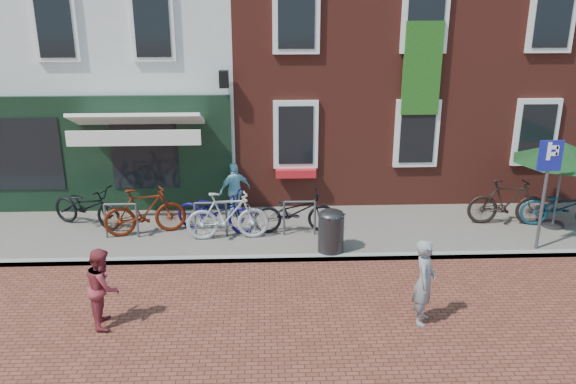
{
  "coord_description": "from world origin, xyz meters",
  "views": [
    {
      "loc": [
        -0.26,
        -11.47,
        5.67
      ],
      "look_at": [
        0.23,
        0.93,
        1.23
      ],
      "focal_mm": 37.71,
      "sensor_mm": 36.0,
      "label": 1
    }
  ],
  "objects_px": {
    "woman": "(424,282)",
    "boy": "(103,287)",
    "parasol": "(565,149)",
    "cafe_person": "(235,190)",
    "bicycle_1": "(145,211)",
    "bicycle_2": "(216,211)",
    "parking_sign": "(547,175)",
    "bicycle_4": "(295,212)",
    "litter_bin": "(331,229)",
    "bicycle_3": "(228,216)",
    "bicycle_5": "(507,202)",
    "bicycle_0": "(87,206)",
    "bicycle_6": "(563,206)"
  },
  "relations": [
    {
      "from": "parking_sign",
      "to": "bicycle_0",
      "type": "relative_size",
      "value": 1.28
    },
    {
      "from": "litter_bin",
      "to": "parasol",
      "type": "bearing_deg",
      "value": 12.01
    },
    {
      "from": "boy",
      "to": "parasol",
      "type": "bearing_deg",
      "value": -78.96
    },
    {
      "from": "litter_bin",
      "to": "parking_sign",
      "type": "bearing_deg",
      "value": -0.78
    },
    {
      "from": "woman",
      "to": "bicycle_0",
      "type": "xyz_separation_m",
      "value": [
        -6.87,
        4.3,
        -0.17
      ]
    },
    {
      "from": "parking_sign",
      "to": "bicycle_2",
      "type": "xyz_separation_m",
      "value": [
        -7.0,
        1.25,
        -1.17
      ]
    },
    {
      "from": "boy",
      "to": "bicycle_1",
      "type": "bearing_deg",
      "value": -10.79
    },
    {
      "from": "cafe_person",
      "to": "bicycle_4",
      "type": "distance_m",
      "value": 1.76
    },
    {
      "from": "parasol",
      "to": "cafe_person",
      "type": "relative_size",
      "value": 1.69
    },
    {
      "from": "bicycle_0",
      "to": "bicycle_5",
      "type": "distance_m",
      "value": 9.88
    },
    {
      "from": "woman",
      "to": "bicycle_5",
      "type": "xyz_separation_m",
      "value": [
        3.01,
        4.03,
        -0.11
      ]
    },
    {
      "from": "bicycle_1",
      "to": "bicycle_4",
      "type": "height_order",
      "value": "bicycle_1"
    },
    {
      "from": "bicycle_1",
      "to": "bicycle_6",
      "type": "relative_size",
      "value": 0.97
    },
    {
      "from": "bicycle_3",
      "to": "litter_bin",
      "type": "bearing_deg",
      "value": -111.61
    },
    {
      "from": "parking_sign",
      "to": "bicycle_2",
      "type": "relative_size",
      "value": 1.28
    },
    {
      "from": "litter_bin",
      "to": "bicycle_2",
      "type": "relative_size",
      "value": 0.53
    },
    {
      "from": "bicycle_4",
      "to": "bicycle_6",
      "type": "relative_size",
      "value": 1.0
    },
    {
      "from": "woman",
      "to": "bicycle_5",
      "type": "distance_m",
      "value": 5.03
    },
    {
      "from": "bicycle_4",
      "to": "woman",
      "type": "bearing_deg",
      "value": -154.53
    },
    {
      "from": "bicycle_3",
      "to": "bicycle_4",
      "type": "xyz_separation_m",
      "value": [
        1.51,
        0.34,
        -0.05
      ]
    },
    {
      "from": "bicycle_0",
      "to": "bicycle_6",
      "type": "relative_size",
      "value": 1.0
    },
    {
      "from": "bicycle_2",
      "to": "bicycle_6",
      "type": "bearing_deg",
      "value": -72.59
    },
    {
      "from": "bicycle_2",
      "to": "bicycle_4",
      "type": "height_order",
      "value": "same"
    },
    {
      "from": "bicycle_1",
      "to": "bicycle_4",
      "type": "xyz_separation_m",
      "value": [
        3.39,
        -0.01,
        -0.05
      ]
    },
    {
      "from": "parking_sign",
      "to": "woman",
      "type": "xyz_separation_m",
      "value": [
        -3.17,
        -2.64,
        -1.01
      ]
    },
    {
      "from": "woman",
      "to": "bicycle_1",
      "type": "height_order",
      "value": "woman"
    },
    {
      "from": "litter_bin",
      "to": "bicycle_0",
      "type": "bearing_deg",
      "value": 163.96
    },
    {
      "from": "litter_bin",
      "to": "bicycle_3",
      "type": "xyz_separation_m",
      "value": [
        -2.23,
        0.74,
        0.03
      ]
    },
    {
      "from": "cafe_person",
      "to": "bicycle_6",
      "type": "bearing_deg",
      "value": 146.11
    },
    {
      "from": "parking_sign",
      "to": "boy",
      "type": "distance_m",
      "value": 9.04
    },
    {
      "from": "bicycle_1",
      "to": "bicycle_6",
      "type": "distance_m",
      "value": 9.68
    },
    {
      "from": "bicycle_5",
      "to": "bicycle_6",
      "type": "relative_size",
      "value": 0.97
    },
    {
      "from": "parasol",
      "to": "bicycle_6",
      "type": "height_order",
      "value": "parasol"
    },
    {
      "from": "bicycle_0",
      "to": "bicycle_5",
      "type": "height_order",
      "value": "bicycle_5"
    },
    {
      "from": "cafe_person",
      "to": "woman",
      "type": "bearing_deg",
      "value": 98.65
    },
    {
      "from": "bicycle_0",
      "to": "bicycle_6",
      "type": "height_order",
      "value": "same"
    },
    {
      "from": "bicycle_0",
      "to": "bicycle_2",
      "type": "distance_m",
      "value": 3.06
    },
    {
      "from": "bicycle_1",
      "to": "bicycle_2",
      "type": "relative_size",
      "value": 0.97
    },
    {
      "from": "parasol",
      "to": "cafe_person",
      "type": "height_order",
      "value": "parasol"
    },
    {
      "from": "bicycle_0",
      "to": "bicycle_6",
      "type": "distance_m",
      "value": 11.14
    },
    {
      "from": "bicycle_1",
      "to": "bicycle_5",
      "type": "xyz_separation_m",
      "value": [
        8.42,
        0.25,
        0.0
      ]
    },
    {
      "from": "litter_bin",
      "to": "boy",
      "type": "bearing_deg",
      "value": -148.48
    },
    {
      "from": "bicycle_4",
      "to": "bicycle_2",
      "type": "bearing_deg",
      "value": 83.66
    },
    {
      "from": "parking_sign",
      "to": "boy",
      "type": "bearing_deg",
      "value": -163.91
    },
    {
      "from": "parasol",
      "to": "cafe_person",
      "type": "distance_m",
      "value": 7.67
    },
    {
      "from": "bicycle_3",
      "to": "parking_sign",
      "type": "bearing_deg",
      "value": -100.14
    },
    {
      "from": "woman",
      "to": "bicycle_4",
      "type": "distance_m",
      "value": 4.29
    },
    {
      "from": "woman",
      "to": "boy",
      "type": "relative_size",
      "value": 1.09
    },
    {
      "from": "litter_bin",
      "to": "bicycle_3",
      "type": "bearing_deg",
      "value": 161.77
    },
    {
      "from": "cafe_person",
      "to": "bicycle_1",
      "type": "height_order",
      "value": "cafe_person"
    }
  ]
}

